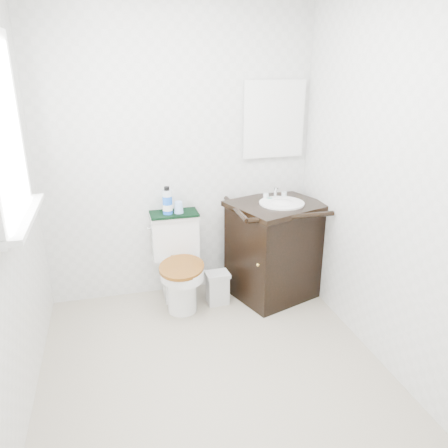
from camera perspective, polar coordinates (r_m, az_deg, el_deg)
name	(u,v)px	position (r m, az deg, el deg)	size (l,w,h in m)	color
floor	(215,373)	(2.98, -1.14, -18.94)	(2.40, 2.40, 0.00)	#A39A83
wall_back	(179,154)	(3.55, -5.89, 9.09)	(2.40, 2.40, 0.00)	silver
wall_front	(307,304)	(1.35, 10.73, -10.20)	(2.40, 2.40, 0.00)	silver
wall_right	(389,182)	(2.86, 20.75, 5.16)	(2.40, 2.40, 0.00)	silver
window	(1,131)	(2.57, -27.15, 10.72)	(0.02, 0.70, 0.90)	white
mirror	(274,119)	(3.69, 6.52, 13.42)	(0.50, 0.02, 0.60)	silver
toilet	(178,266)	(3.60, -6.01, -5.48)	(0.43, 0.64, 0.73)	white
vanity	(275,247)	(3.69, 6.70, -3.00)	(0.85, 0.79, 0.92)	black
trash_bin	(217,287)	(3.64, -0.86, -8.29)	(0.20, 0.16, 0.28)	silver
towel	(174,214)	(3.55, -6.55, 1.36)	(0.39, 0.22, 0.02)	black
mouthwash_bottle	(167,201)	(3.50, -7.42, 2.94)	(0.08, 0.08, 0.22)	blue
cup	(179,207)	(3.53, -5.95, 2.20)	(0.08, 0.08, 0.09)	#96BDF5
soap_bar	(270,199)	(3.64, 5.99, 3.33)	(0.06, 0.04, 0.02)	#1C8879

